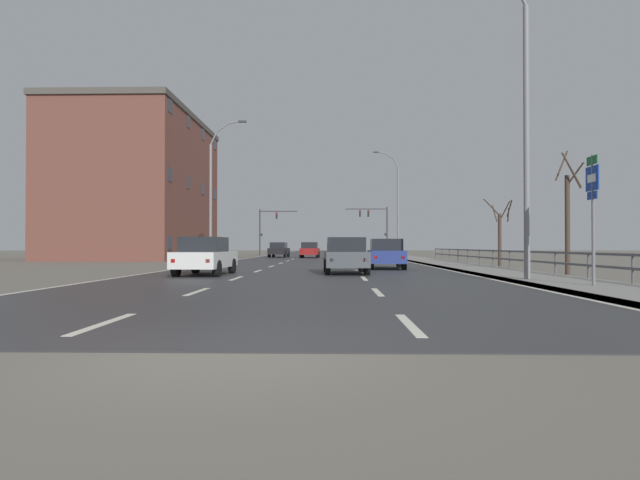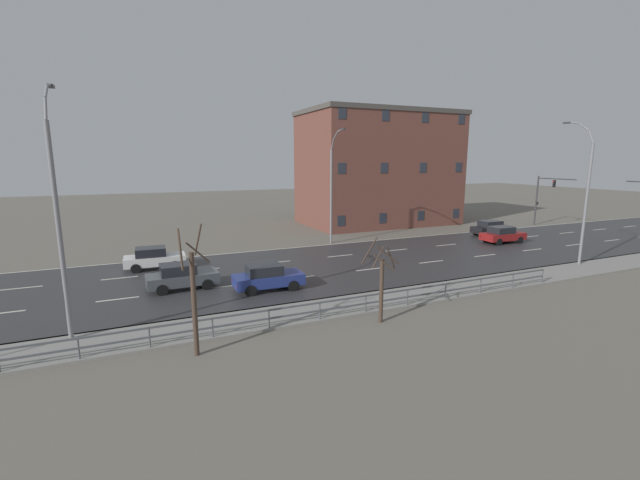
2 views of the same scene
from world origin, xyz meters
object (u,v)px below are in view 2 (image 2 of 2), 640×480
at_px(street_lamp_midground, 585,196).
at_px(car_mid_centre, 154,258).
at_px(street_lamp_left_bank, 332,189).
at_px(car_distant, 182,276).
at_px(traffic_signal_left, 543,193).
at_px(street_lamp_foreground, 58,218).
at_px(car_near_left, 502,235).
at_px(car_near_right, 267,277).
at_px(brick_building, 378,168).
at_px(car_far_left, 491,228).

relative_size(street_lamp_midground, car_mid_centre, 2.51).
xyz_separation_m(street_lamp_left_bank, car_distant, (9.17, -14.35, -4.22)).
bearing_deg(street_lamp_midground, traffic_signal_left, 135.67).
xyz_separation_m(street_lamp_midground, car_mid_centre, (-11.49, -28.63, -4.31)).
height_order(street_lamp_foreground, traffic_signal_left, street_lamp_foreground).
height_order(street_lamp_midground, car_near_left, street_lamp_midground).
xyz_separation_m(street_lamp_foreground, traffic_signal_left, (-14.48, 46.66, -1.49)).
xyz_separation_m(street_lamp_foreground, street_lamp_midground, (0.00, 32.51, -0.20)).
bearing_deg(street_lamp_midground, car_near_right, -98.63).
distance_m(car_near_left, car_mid_centre, 30.39).
relative_size(car_near_left, car_mid_centre, 1.00).
bearing_deg(car_mid_centre, traffic_signal_left, 95.91).
relative_size(street_lamp_foreground, car_distant, 2.61).
distance_m(car_near_left, car_distant, 29.11).
bearing_deg(brick_building, street_lamp_left_bank, -48.31).
bearing_deg(car_near_right, car_mid_centre, -142.12).
bearing_deg(street_lamp_midground, brick_building, -174.60).
relative_size(street_lamp_midground, car_distant, 2.51).
bearing_deg(car_distant, traffic_signal_left, 99.90).
relative_size(car_near_left, car_near_right, 1.00).
height_order(traffic_signal_left, brick_building, brick_building).
bearing_deg(car_near_right, street_lamp_midground, 82.86).
relative_size(car_near_left, car_distant, 1.00).
height_order(street_lamp_midground, street_lamp_left_bank, street_lamp_midground).
bearing_deg(car_near_left, car_mid_centre, -93.89).
xyz_separation_m(street_lamp_foreground, car_near_right, (-3.44, 9.82, -4.50)).
bearing_deg(brick_building, street_lamp_midground, 5.40).
bearing_deg(brick_building, traffic_signal_left, 58.95).
height_order(street_lamp_midground, car_mid_centre, street_lamp_midground).
distance_m(traffic_signal_left, brick_building, 19.41).
bearing_deg(brick_building, car_distant, -53.27).
bearing_deg(street_lamp_midground, car_mid_centre, -111.87).
bearing_deg(street_lamp_foreground, traffic_signal_left, 107.24).
xyz_separation_m(traffic_signal_left, car_far_left, (2.65, -10.48, -3.01)).
distance_m(street_lamp_midground, car_near_right, 23.36).
xyz_separation_m(car_near_left, car_near_right, (5.05, -24.32, 0.00)).
bearing_deg(street_lamp_left_bank, car_far_left, 79.72).
height_order(street_lamp_foreground, car_near_left, street_lamp_foreground).
xyz_separation_m(car_near_left, car_distant, (2.81, -28.97, 0.00)).
bearing_deg(car_near_right, car_near_left, 103.23).
xyz_separation_m(car_near_right, car_mid_centre, (-8.05, -5.93, 0.00)).
bearing_deg(car_far_left, street_lamp_midground, -14.13).
height_order(traffic_signal_left, car_far_left, traffic_signal_left).
height_order(street_lamp_foreground, street_lamp_left_bank, street_lamp_foreground).
bearing_deg(car_far_left, street_lamp_foreground, -68.83).
bearing_deg(street_lamp_midground, car_far_left, 162.81).
relative_size(street_lamp_foreground, car_far_left, 2.59).
distance_m(street_lamp_midground, car_mid_centre, 31.15).
bearing_deg(traffic_signal_left, street_lamp_midground, -44.33).
bearing_deg(traffic_signal_left, car_distant, -78.04).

